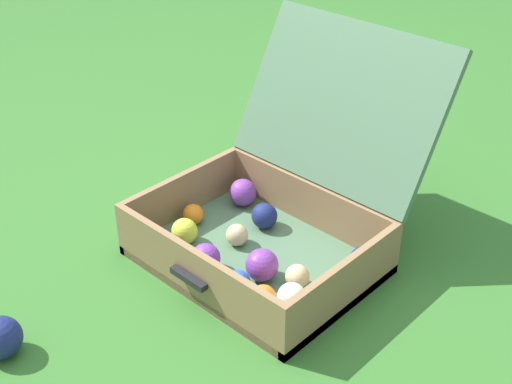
# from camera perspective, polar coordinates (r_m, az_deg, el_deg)

# --- Properties ---
(ground_plane) EXTENTS (16.00, 16.00, 0.00)m
(ground_plane) POSITION_cam_1_polar(r_m,az_deg,el_deg) (1.84, -3.10, -5.11)
(ground_plane) COLOR #336B28
(open_suitcase) EXTENTS (0.58, 0.67, 0.54)m
(open_suitcase) POSITION_cam_1_polar(r_m,az_deg,el_deg) (1.79, 1.57, -1.71)
(open_suitcase) COLOR #4C7051
(open_suitcase) RESTS_ON ground
(stray_ball_on_grass) EXTENTS (0.09, 0.09, 0.09)m
(stray_ball_on_grass) POSITION_cam_1_polar(r_m,az_deg,el_deg) (1.63, -20.21, -11.13)
(stray_ball_on_grass) COLOR navy
(stray_ball_on_grass) RESTS_ON ground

